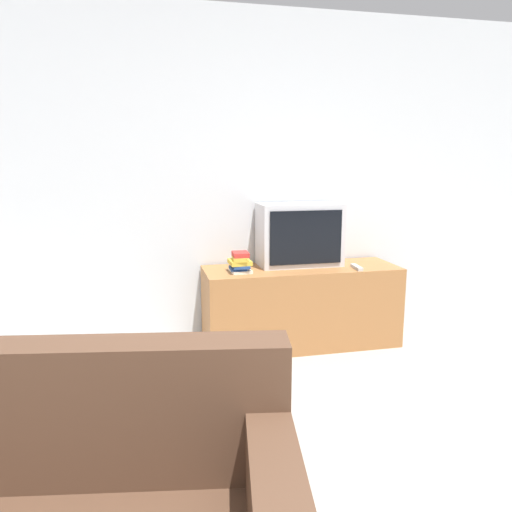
{
  "coord_description": "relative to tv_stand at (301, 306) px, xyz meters",
  "views": [
    {
      "loc": [
        -0.67,
        -0.9,
        1.46
      ],
      "look_at": [
        0.1,
        2.39,
        0.8
      ],
      "focal_mm": 35.0,
      "sensor_mm": 36.0,
      "label": 1
    }
  ],
  "objects": [
    {
      "name": "wall_back",
      "position": [
        -0.54,
        0.31,
        0.98
      ],
      "size": [
        9.0,
        0.06,
        2.6
      ],
      "color": "silver",
      "rests_on": "ground_plane"
    },
    {
      "name": "tv_stand",
      "position": [
        0.0,
        0.0,
        0.0
      ],
      "size": [
        1.52,
        0.52,
        0.63
      ],
      "color": "#9E6638",
      "rests_on": "ground_plane"
    },
    {
      "name": "television",
      "position": [
        0.01,
        0.09,
        0.56
      ],
      "size": [
        0.65,
        0.33,
        0.49
      ],
      "color": "silver",
      "rests_on": "tv_stand"
    },
    {
      "name": "book_stack",
      "position": [
        -0.5,
        -0.06,
        0.39
      ],
      "size": [
        0.16,
        0.22,
        0.16
      ],
      "color": "silver",
      "rests_on": "tv_stand"
    },
    {
      "name": "remote_on_stand",
      "position": [
        0.4,
        -0.15,
        0.33
      ],
      "size": [
        0.05,
        0.18,
        0.02
      ],
      "rotation": [
        0.0,
        0.0,
        -0.07
      ],
      "color": "#B7B7B7",
      "rests_on": "tv_stand"
    }
  ]
}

